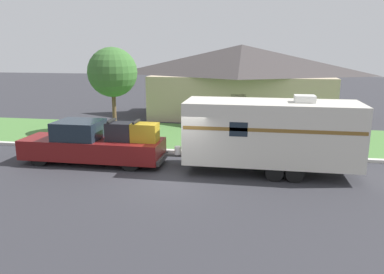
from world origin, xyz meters
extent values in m
plane|color=#2D2D33|center=(0.00, 0.00, 0.00)|extent=(120.00, 120.00, 0.00)
cube|color=beige|center=(0.00, 3.75, 0.07)|extent=(80.00, 0.30, 0.14)
cube|color=#477538|center=(0.00, 7.40, 0.01)|extent=(80.00, 7.00, 0.03)
cube|color=tan|center=(1.92, 14.50, 1.59)|extent=(12.97, 6.13, 3.17)
pyramid|color=#3D3838|center=(1.92, 14.50, 4.27)|extent=(14.00, 6.62, 2.20)
cube|color=#4C3828|center=(1.92, 11.46, 1.05)|extent=(1.00, 0.06, 2.10)
cylinder|color=black|center=(-6.26, 0.65, 0.44)|extent=(0.89, 0.28, 0.89)
cylinder|color=black|center=(-6.26, 2.21, 0.44)|extent=(0.89, 0.28, 0.89)
cylinder|color=black|center=(-2.04, 0.65, 0.44)|extent=(0.89, 0.28, 0.89)
cylinder|color=black|center=(-2.04, 2.21, 0.44)|extent=(0.89, 0.28, 0.89)
cube|color=maroon|center=(-5.38, 1.43, 0.68)|extent=(3.80, 1.91, 0.88)
cube|color=#19232D|center=(-4.70, 1.43, 1.53)|extent=(1.98, 1.76, 0.81)
cube|color=maroon|center=(-2.19, 1.43, 0.68)|extent=(2.58, 1.91, 0.88)
cube|color=#333333|center=(-0.84, 1.43, 0.36)|extent=(0.12, 1.72, 0.20)
cube|color=black|center=(-2.76, 1.43, 1.52)|extent=(1.15, 0.80, 0.80)
cube|color=black|center=(-3.12, 1.43, 2.00)|extent=(0.10, 0.88, 0.08)
cube|color=olive|center=(-1.62, 1.43, 1.52)|extent=(1.15, 0.80, 0.80)
cube|color=black|center=(-1.99, 1.43, 2.00)|extent=(0.10, 0.88, 0.08)
cylinder|color=black|center=(3.94, 0.36, 0.35)|extent=(0.70, 0.22, 0.70)
cylinder|color=black|center=(3.94, 2.49, 0.35)|extent=(0.70, 0.22, 0.70)
cylinder|color=black|center=(4.72, 0.36, 0.35)|extent=(0.70, 0.22, 0.70)
cylinder|color=black|center=(4.72, 2.49, 0.35)|extent=(0.70, 0.22, 0.70)
cube|color=beige|center=(3.77, 1.43, 1.75)|extent=(7.02, 2.41, 2.51)
cube|color=brown|center=(3.77, 0.22, 2.06)|extent=(6.88, 0.01, 0.14)
cube|color=#383838|center=(-0.19, 1.43, 0.55)|extent=(0.90, 0.12, 0.10)
cylinder|color=silver|center=(-0.15, 1.43, 0.78)|extent=(0.28, 0.28, 0.36)
cube|color=silver|center=(5.03, 1.43, 3.15)|extent=(0.80, 0.68, 0.28)
cube|color=#19232D|center=(2.50, 0.22, 2.06)|extent=(0.70, 0.01, 0.56)
cylinder|color=brown|center=(-2.18, 4.42, 0.53)|extent=(0.09, 0.09, 1.06)
cube|color=silver|center=(-2.18, 4.42, 1.17)|extent=(0.48, 0.20, 0.22)
cylinder|color=brown|center=(-5.43, 7.60, 1.30)|extent=(0.24, 0.24, 2.60)
sphere|color=#38662D|center=(-5.43, 7.60, 3.71)|extent=(2.97, 2.97, 2.97)
camera|label=1|loc=(3.15, -13.91, 5.10)|focal=35.00mm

